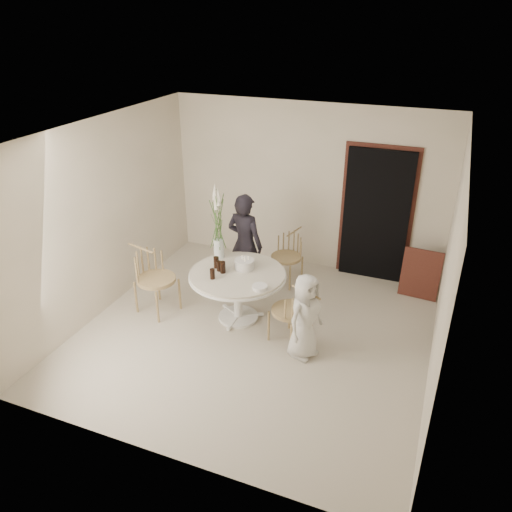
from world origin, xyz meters
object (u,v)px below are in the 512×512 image
at_px(flower_vase, 218,224).
at_px(birthday_cake, 244,264).
at_px(table, 238,280).
at_px(chair_far, 290,250).
at_px(boy, 305,317).
at_px(chair_left, 149,270).
at_px(girl, 245,244).
at_px(chair_right, 298,308).

bearing_deg(flower_vase, birthday_cake, -21.61).
xyz_separation_m(table, birthday_cake, (0.04, 0.15, 0.18)).
distance_m(table, chair_far, 1.38).
bearing_deg(chair_far, boy, -53.76).
height_order(boy, flower_vase, flower_vase).
relative_size(table, flower_vase, 1.21).
relative_size(chair_far, boy, 0.73).
bearing_deg(boy, table, 88.74).
bearing_deg(birthday_cake, chair_far, 76.89).
bearing_deg(birthday_cake, flower_vase, 158.39).
relative_size(chair_far, flower_vase, 0.75).
distance_m(table, chair_left, 1.29).
xyz_separation_m(chair_far, girl, (-0.52, -0.59, 0.26)).
height_order(table, boy, boy).
relative_size(chair_far, girl, 0.52).
relative_size(chair_right, flower_vase, 0.78).
height_order(chair_far, girl, girl).
height_order(chair_left, flower_vase, flower_vase).
distance_m(boy, birthday_cake, 1.24).
bearing_deg(chair_left, chair_far, -30.99).
bearing_deg(chair_far, table, -90.54).
distance_m(chair_left, girl, 1.45).
bearing_deg(girl, table, 114.33).
distance_m(chair_left, birthday_cake, 1.38).
distance_m(chair_right, flower_vase, 1.67).
height_order(chair_right, chair_left, chair_left).
bearing_deg(flower_vase, chair_left, -146.98).
distance_m(chair_far, flower_vase, 1.44).
height_order(table, chair_right, chair_right).
bearing_deg(chair_far, chair_right, -55.83).
xyz_separation_m(chair_far, boy, (0.78, -1.79, 0.03)).
height_order(table, chair_far, chair_far).
bearing_deg(chair_left, flower_vase, -42.15).
distance_m(table, birthday_cake, 0.24).
xyz_separation_m(chair_right, flower_vase, (-1.39, 0.63, 0.69)).
bearing_deg(table, girl, 105.39).
bearing_deg(girl, boy, 146.18).
xyz_separation_m(boy, flower_vase, (-1.53, 0.79, 0.68)).
height_order(boy, birthday_cake, boy).
bearing_deg(chair_right, table, -82.26).
bearing_deg(birthday_cake, chair_right, -25.58).
bearing_deg(chair_right, chair_left, -67.42).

